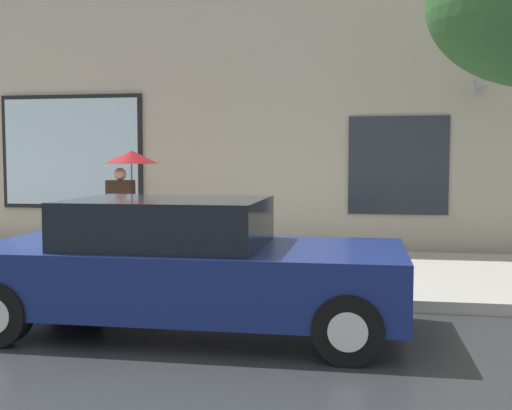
% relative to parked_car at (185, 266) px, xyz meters
% --- Properties ---
extents(ground_plane, '(60.00, 60.00, 0.00)m').
position_rel_parked_car_xyz_m(ground_plane, '(-0.39, 0.13, -0.69)').
color(ground_plane, '#282B2D').
extents(sidewalk, '(20.00, 4.00, 0.15)m').
position_rel_parked_car_xyz_m(sidewalk, '(-0.39, 3.13, -0.62)').
color(sidewalk, '#A3A099').
rests_on(sidewalk, ground).
extents(building_facade, '(20.00, 0.67, 7.00)m').
position_rel_parked_car_xyz_m(building_facade, '(-0.42, 5.63, 2.79)').
color(building_facade, '#B2A893').
rests_on(building_facade, ground).
extents(parked_car, '(4.46, 1.95, 1.40)m').
position_rel_parked_car_xyz_m(parked_car, '(0.00, 0.00, 0.00)').
color(parked_car, navy).
rests_on(parked_car, ground).
extents(fire_hydrant, '(0.30, 0.44, 0.78)m').
position_rel_parked_car_xyz_m(fire_hydrant, '(-0.29, 1.67, -0.16)').
color(fire_hydrant, white).
rests_on(fire_hydrant, sidewalk).
extents(pedestrian_with_umbrella, '(0.90, 0.90, 1.81)m').
position_rel_parked_car_xyz_m(pedestrian_with_umbrella, '(-2.03, 3.65, 0.87)').
color(pedestrian_with_umbrella, black).
rests_on(pedestrian_with_umbrella, sidewalk).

